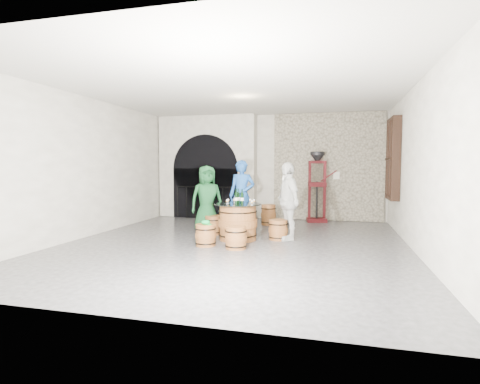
% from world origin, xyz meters
% --- Properties ---
extents(ground, '(8.00, 8.00, 0.00)m').
position_xyz_m(ground, '(0.00, 0.00, 0.00)').
color(ground, '#2E2E31').
rests_on(ground, ground).
extents(wall_back, '(8.00, 0.00, 8.00)m').
position_xyz_m(wall_back, '(0.00, 4.00, 1.60)').
color(wall_back, silver).
rests_on(wall_back, ground).
extents(wall_front, '(8.00, 0.00, 8.00)m').
position_xyz_m(wall_front, '(0.00, -4.00, 1.60)').
color(wall_front, silver).
rests_on(wall_front, ground).
extents(wall_left, '(0.00, 8.00, 8.00)m').
position_xyz_m(wall_left, '(-3.50, 0.00, 1.60)').
color(wall_left, silver).
rests_on(wall_left, ground).
extents(wall_right, '(0.00, 8.00, 8.00)m').
position_xyz_m(wall_right, '(3.50, 0.00, 1.60)').
color(wall_right, silver).
rests_on(wall_right, ground).
extents(ceiling, '(8.00, 8.00, 0.00)m').
position_xyz_m(ceiling, '(0.00, 0.00, 3.20)').
color(ceiling, beige).
rests_on(ceiling, wall_back).
extents(stone_facing_panel, '(3.20, 0.12, 3.18)m').
position_xyz_m(stone_facing_panel, '(1.80, 3.94, 1.60)').
color(stone_facing_panel, '#9D947D').
rests_on(stone_facing_panel, ground).
extents(arched_opening, '(3.10, 0.60, 3.19)m').
position_xyz_m(arched_opening, '(-1.90, 3.74, 1.58)').
color(arched_opening, silver).
rests_on(arched_opening, ground).
extents(shuttered_window, '(0.23, 1.10, 2.00)m').
position_xyz_m(shuttered_window, '(3.38, 2.40, 1.80)').
color(shuttered_window, black).
rests_on(shuttered_window, wall_right).
extents(barrel_table, '(1.04, 1.04, 0.80)m').
position_xyz_m(barrel_table, '(-0.04, 0.42, 0.40)').
color(barrel_table, brown).
rests_on(barrel_table, ground).
extents(barrel_stool_left, '(0.44, 0.44, 0.44)m').
position_xyz_m(barrel_stool_left, '(-0.78, 0.94, 0.22)').
color(barrel_stool_left, brown).
rests_on(barrel_stool_left, ground).
extents(barrel_stool_far, '(0.44, 0.44, 0.44)m').
position_xyz_m(barrel_stool_far, '(-0.19, 1.30, 0.22)').
color(barrel_stool_far, brown).
rests_on(barrel_stool_far, ground).
extents(barrel_stool_right, '(0.44, 0.44, 0.44)m').
position_xyz_m(barrel_stool_right, '(0.82, 0.66, 0.22)').
color(barrel_stool_right, brown).
rests_on(barrel_stool_right, ground).
extents(barrel_stool_near_right, '(0.44, 0.44, 0.44)m').
position_xyz_m(barrel_stool_near_right, '(0.15, -0.45, 0.22)').
color(barrel_stool_near_right, brown).
rests_on(barrel_stool_near_right, ground).
extents(barrel_stool_near_left, '(0.44, 0.44, 0.44)m').
position_xyz_m(barrel_stool_near_left, '(-0.52, -0.34, 0.22)').
color(barrel_stool_near_left, brown).
rests_on(barrel_stool_near_left, ground).
extents(green_cap, '(0.23, 0.18, 0.10)m').
position_xyz_m(green_cap, '(-0.52, -0.34, 0.48)').
color(green_cap, '#0D963B').
rests_on(green_cap, barrel_stool_near_left).
extents(person_green, '(0.96, 0.89, 1.64)m').
position_xyz_m(person_green, '(-1.00, 1.09, 0.82)').
color(person_green, '#134420').
rests_on(person_green, ground).
extents(person_blue, '(0.66, 0.44, 1.78)m').
position_xyz_m(person_blue, '(-0.24, 1.57, 0.89)').
color(person_blue, '#1C4D9B').
rests_on(person_blue, ground).
extents(person_white, '(0.85, 1.08, 1.71)m').
position_xyz_m(person_white, '(1.02, 0.71, 0.86)').
color(person_white, silver).
rests_on(person_white, ground).
extents(wine_bottle_left, '(0.08, 0.08, 0.32)m').
position_xyz_m(wine_bottle_left, '(-0.08, 0.44, 0.93)').
color(wine_bottle_left, black).
rests_on(wine_bottle_left, barrel_table).
extents(wine_bottle_center, '(0.08, 0.08, 0.32)m').
position_xyz_m(wine_bottle_center, '(0.05, 0.43, 0.93)').
color(wine_bottle_center, black).
rests_on(wine_bottle_center, barrel_table).
extents(wine_bottle_right, '(0.08, 0.08, 0.32)m').
position_xyz_m(wine_bottle_right, '(-0.06, 0.54, 0.93)').
color(wine_bottle_right, black).
rests_on(wine_bottle_right, barrel_table).
extents(tasting_glass_a, '(0.05, 0.05, 0.10)m').
position_xyz_m(tasting_glass_a, '(-0.25, 0.31, 0.85)').
color(tasting_glass_a, orange).
rests_on(tasting_glass_a, barrel_table).
extents(tasting_glass_b, '(0.05, 0.05, 0.10)m').
position_xyz_m(tasting_glass_b, '(0.30, 0.51, 0.85)').
color(tasting_glass_b, orange).
rests_on(tasting_glass_b, barrel_table).
extents(tasting_glass_c, '(0.05, 0.05, 0.10)m').
position_xyz_m(tasting_glass_c, '(-0.16, 0.57, 0.85)').
color(tasting_glass_c, orange).
rests_on(tasting_glass_c, barrel_table).
extents(tasting_glass_d, '(0.05, 0.05, 0.10)m').
position_xyz_m(tasting_glass_d, '(0.20, 0.60, 0.85)').
color(tasting_glass_d, orange).
rests_on(tasting_glass_d, barrel_table).
extents(tasting_glass_e, '(0.05, 0.05, 0.10)m').
position_xyz_m(tasting_glass_e, '(0.32, 0.20, 0.85)').
color(tasting_glass_e, orange).
rests_on(tasting_glass_e, barrel_table).
extents(tasting_glass_f, '(0.05, 0.05, 0.10)m').
position_xyz_m(tasting_glass_f, '(-0.28, 0.46, 0.85)').
color(tasting_glass_f, orange).
rests_on(tasting_glass_f, barrel_table).
extents(side_barrel, '(0.43, 0.43, 0.57)m').
position_xyz_m(side_barrel, '(0.24, 2.68, 0.28)').
color(side_barrel, brown).
rests_on(side_barrel, ground).
extents(corking_press, '(0.87, 0.54, 2.03)m').
position_xyz_m(corking_press, '(1.51, 3.55, 1.18)').
color(corking_press, '#520D14').
rests_on(corking_press, ground).
extents(control_box, '(0.18, 0.10, 0.22)m').
position_xyz_m(control_box, '(2.05, 3.86, 1.35)').
color(control_box, silver).
rests_on(control_box, wall_back).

